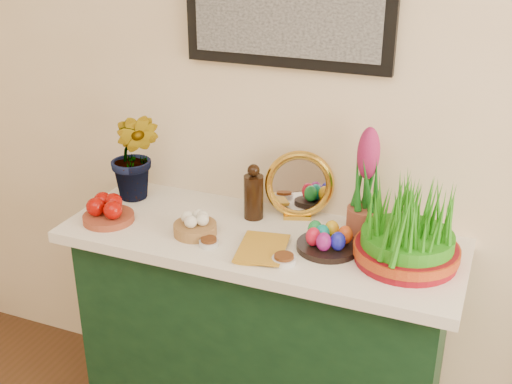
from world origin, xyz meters
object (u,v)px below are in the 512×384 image
at_px(hyacinth_green, 134,141).
at_px(book, 239,246).
at_px(mirror, 299,186).
at_px(wheatgrass_sabzeh, 409,228).
at_px(sideboard, 261,342).

relative_size(hyacinth_green, book, 2.28).
relative_size(mirror, wheatgrass_sabzeh, 0.76).
bearing_deg(hyacinth_green, book, -30.69).
bearing_deg(sideboard, book, -101.27).
xyz_separation_m(sideboard, hyacinth_green, (-0.56, 0.10, 0.70)).
distance_m(hyacinth_green, mirror, 0.65).
bearing_deg(wheatgrass_sabzeh, sideboard, 179.65).
relative_size(sideboard, hyacinth_green, 2.75).
bearing_deg(book, sideboard, 68.91).
height_order(sideboard, hyacinth_green, hyacinth_green).
bearing_deg(mirror, sideboard, -112.45).
distance_m(hyacinth_green, book, 0.62).
height_order(book, wheatgrass_sabzeh, wheatgrass_sabzeh).
bearing_deg(sideboard, hyacinth_green, 170.20).
relative_size(sideboard, book, 6.27).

